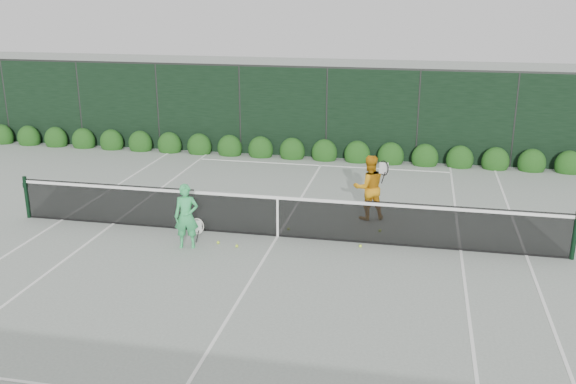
# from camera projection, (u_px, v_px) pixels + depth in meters

# --- Properties ---
(ground) EXTENTS (80.00, 80.00, 0.00)m
(ground) POSITION_uv_depth(u_px,v_px,m) (278.00, 236.00, 14.85)
(ground) COLOR gray
(ground) RESTS_ON ground
(tennis_net) EXTENTS (12.90, 0.10, 1.07)m
(tennis_net) POSITION_uv_depth(u_px,v_px,m) (277.00, 215.00, 14.70)
(tennis_net) COLOR black
(tennis_net) RESTS_ON ground
(player_woman) EXTENTS (0.65, 0.46, 1.44)m
(player_woman) POSITION_uv_depth(u_px,v_px,m) (186.00, 216.00, 14.04)
(player_woman) COLOR #37BD65
(player_woman) RESTS_ON ground
(player_man) EXTENTS (0.96, 0.87, 1.62)m
(player_man) POSITION_uv_depth(u_px,v_px,m) (369.00, 187.00, 15.78)
(player_man) COLOR orange
(player_man) RESTS_ON ground
(court_lines) EXTENTS (11.03, 23.83, 0.01)m
(court_lines) POSITION_uv_depth(u_px,v_px,m) (278.00, 236.00, 14.85)
(court_lines) COLOR white
(court_lines) RESTS_ON ground
(windscreen_fence) EXTENTS (32.00, 21.07, 3.06)m
(windscreen_fence) POSITION_uv_depth(u_px,v_px,m) (245.00, 213.00, 11.87)
(windscreen_fence) COLOR black
(windscreen_fence) RESTS_ON ground
(hedge_row) EXTENTS (31.66, 0.65, 0.94)m
(hedge_row) POSITION_uv_depth(u_px,v_px,m) (324.00, 153.00, 21.46)
(hedge_row) COLOR #163A0F
(hedge_row) RESTS_ON ground
(tennis_balls) EXTENTS (3.58, 1.67, 0.07)m
(tennis_balls) POSITION_uv_depth(u_px,v_px,m) (297.00, 239.00, 14.64)
(tennis_balls) COLOR #C6EF35
(tennis_balls) RESTS_ON ground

